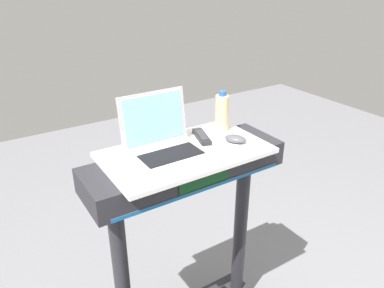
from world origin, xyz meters
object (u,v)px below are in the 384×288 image
(computer_mouse, at_px, (235,139))
(tv_remote, at_px, (202,137))
(laptop, at_px, (164,143))
(water_bottle, at_px, (222,113))

(computer_mouse, height_order, tv_remote, computer_mouse)
(laptop, bearing_deg, computer_mouse, -9.25)
(laptop, height_order, water_bottle, laptop)
(laptop, xyz_separation_m, water_bottle, (0.35, 0.07, 0.04))
(laptop, bearing_deg, tv_remote, 13.56)
(computer_mouse, relative_size, water_bottle, 0.51)
(computer_mouse, bearing_deg, tv_remote, 102.77)
(laptop, distance_m, tv_remote, 0.22)
(water_bottle, bearing_deg, computer_mouse, -101.54)
(computer_mouse, distance_m, water_bottle, 0.17)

